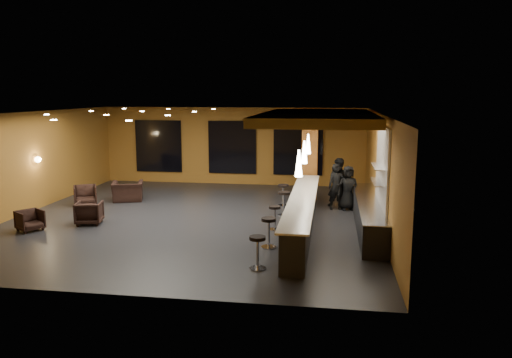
# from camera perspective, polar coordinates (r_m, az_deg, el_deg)

# --- Properties ---
(floor) EXTENTS (12.00, 13.00, 0.10)m
(floor) POSITION_cam_1_polar(r_m,az_deg,el_deg) (16.91, -6.99, -4.62)
(floor) COLOR black
(floor) RESTS_ON ground
(ceiling) EXTENTS (12.00, 13.00, 0.10)m
(ceiling) POSITION_cam_1_polar(r_m,az_deg,el_deg) (16.39, -7.26, 7.66)
(ceiling) COLOR black
(wall_back) EXTENTS (12.00, 0.10, 3.50)m
(wall_back) POSITION_cam_1_polar(r_m,az_deg,el_deg) (22.88, -2.68, 3.79)
(wall_back) COLOR #9C6523
(wall_back) RESTS_ON floor
(wall_front) EXTENTS (12.00, 0.10, 3.50)m
(wall_front) POSITION_cam_1_polar(r_m,az_deg,el_deg) (10.52, -16.82, -3.78)
(wall_front) COLOR #9C6523
(wall_front) RESTS_ON floor
(wall_left) EXTENTS (0.10, 13.00, 3.50)m
(wall_left) POSITION_cam_1_polar(r_m,az_deg,el_deg) (19.10, -24.88, 1.70)
(wall_left) COLOR #9C6523
(wall_left) RESTS_ON floor
(wall_right) EXTENTS (0.10, 13.00, 3.50)m
(wall_right) POSITION_cam_1_polar(r_m,az_deg,el_deg) (16.02, 14.20, 0.91)
(wall_right) COLOR #9C6523
(wall_right) RESTS_ON floor
(wood_soffit) EXTENTS (3.60, 8.00, 0.28)m
(wood_soffit) POSITION_cam_1_polar(r_m,az_deg,el_deg) (16.79, 7.08, 7.06)
(wood_soffit) COLOR olive
(wood_soffit) RESTS_ON ceiling
(window_left) EXTENTS (2.20, 0.06, 2.40)m
(window_left) POSITION_cam_1_polar(r_m,az_deg,el_deg) (23.72, -11.07, 3.71)
(window_left) COLOR black
(window_left) RESTS_ON wall_back
(window_center) EXTENTS (2.20, 0.06, 2.40)m
(window_center) POSITION_cam_1_polar(r_m,az_deg,el_deg) (22.78, -2.74, 3.64)
(window_center) COLOR black
(window_center) RESTS_ON wall_back
(window_right) EXTENTS (2.20, 0.06, 2.40)m
(window_right) POSITION_cam_1_polar(r_m,az_deg,el_deg) (22.38, 4.83, 3.51)
(window_right) COLOR black
(window_right) RESTS_ON wall_back
(tile_backsplash) EXTENTS (0.06, 3.20, 2.40)m
(tile_backsplash) POSITION_cam_1_polar(r_m,az_deg,el_deg) (14.99, 14.25, 1.28)
(tile_backsplash) COLOR white
(tile_backsplash) RESTS_ON wall_right
(bar_counter) EXTENTS (0.60, 8.00, 1.00)m
(bar_counter) POSITION_cam_1_polar(r_m,az_deg,el_deg) (15.23, 5.31, -4.08)
(bar_counter) COLOR black
(bar_counter) RESTS_ON floor
(bar_top) EXTENTS (0.78, 8.10, 0.05)m
(bar_top) POSITION_cam_1_polar(r_m,az_deg,el_deg) (15.11, 5.34, -2.15)
(bar_top) COLOR white
(bar_top) RESTS_ON bar_counter
(prep_counter) EXTENTS (0.70, 6.00, 0.86)m
(prep_counter) POSITION_cam_1_polar(r_m,az_deg,el_deg) (15.75, 12.72, -4.07)
(prep_counter) COLOR black
(prep_counter) RESTS_ON floor
(prep_top) EXTENTS (0.72, 6.00, 0.03)m
(prep_top) POSITION_cam_1_polar(r_m,az_deg,el_deg) (15.65, 12.78, -2.46)
(prep_top) COLOR silver
(prep_top) RESTS_ON prep_counter
(wall_shelf_lower) EXTENTS (0.30, 1.50, 0.03)m
(wall_shelf_lower) POSITION_cam_1_polar(r_m,az_deg,el_deg) (14.84, 13.72, -0.34)
(wall_shelf_lower) COLOR silver
(wall_shelf_lower) RESTS_ON wall_right
(wall_shelf_upper) EXTENTS (0.30, 1.50, 0.03)m
(wall_shelf_upper) POSITION_cam_1_polar(r_m,az_deg,el_deg) (14.77, 13.79, 1.38)
(wall_shelf_upper) COLOR silver
(wall_shelf_upper) RESTS_ON wall_right
(column) EXTENTS (0.60, 0.60, 3.50)m
(column) POSITION_cam_1_polar(r_m,az_deg,el_deg) (19.53, 6.17, 2.71)
(column) COLOR #965521
(column) RESTS_ON floor
(wall_sconce) EXTENTS (0.22, 0.22, 0.22)m
(wall_sconce) POSITION_cam_1_polar(r_m,az_deg,el_deg) (19.42, -23.67, 2.05)
(wall_sconce) COLOR #FFE5B2
(wall_sconce) RESTS_ON wall_left
(pendant_0) EXTENTS (0.20, 0.20, 0.70)m
(pendant_0) POSITION_cam_1_polar(r_m,az_deg,el_deg) (12.91, 4.91, 1.79)
(pendant_0) COLOR white
(pendant_0) RESTS_ON wood_soffit
(pendant_1) EXTENTS (0.20, 0.20, 0.70)m
(pendant_1) POSITION_cam_1_polar(r_m,az_deg,el_deg) (15.39, 5.53, 3.07)
(pendant_1) COLOR white
(pendant_1) RESTS_ON wood_soffit
(pendant_2) EXTENTS (0.20, 0.20, 0.70)m
(pendant_2) POSITION_cam_1_polar(r_m,az_deg,el_deg) (17.87, 5.98, 4.00)
(pendant_2) COLOR white
(pendant_2) RESTS_ON wood_soffit
(staff_a) EXTENTS (0.69, 0.54, 1.66)m
(staff_a) POSITION_cam_1_polar(r_m,az_deg,el_deg) (18.05, 9.17, -0.89)
(staff_a) COLOR black
(staff_a) RESTS_ON floor
(staff_b) EXTENTS (0.89, 0.70, 1.81)m
(staff_b) POSITION_cam_1_polar(r_m,az_deg,el_deg) (18.49, 9.57, -0.42)
(staff_b) COLOR black
(staff_b) RESTS_ON floor
(staff_c) EXTENTS (0.86, 0.66, 1.59)m
(staff_c) POSITION_cam_1_polar(r_m,az_deg,el_deg) (18.11, 10.48, -1.01)
(staff_c) COLOR black
(staff_c) RESTS_ON floor
(armchair_a) EXTENTS (0.96, 0.95, 0.64)m
(armchair_a) POSITION_cam_1_polar(r_m,az_deg,el_deg) (16.71, -24.43, -4.32)
(armchair_a) COLOR black
(armchair_a) RESTS_ON floor
(armchair_b) EXTENTS (0.95, 0.97, 0.73)m
(armchair_b) POSITION_cam_1_polar(r_m,az_deg,el_deg) (16.84, -18.52, -3.68)
(armchair_b) COLOR black
(armchair_b) RESTS_ON floor
(armchair_c) EXTENTS (1.09, 1.10, 0.75)m
(armchair_c) POSITION_cam_1_polar(r_m,az_deg,el_deg) (19.69, -18.93, -1.77)
(armchair_c) COLOR black
(armchair_c) RESTS_ON floor
(armchair_d) EXTENTS (1.42, 1.33, 0.75)m
(armchair_d) POSITION_cam_1_polar(r_m,az_deg,el_deg) (19.99, -14.46, -1.37)
(armchair_d) COLOR black
(armchair_d) RESTS_ON floor
(bar_stool_0) EXTENTS (0.41, 0.41, 0.81)m
(bar_stool_0) POSITION_cam_1_polar(r_m,az_deg,el_deg) (11.92, 0.17, -7.92)
(bar_stool_0) COLOR silver
(bar_stool_0) RESTS_ON floor
(bar_stool_1) EXTENTS (0.42, 0.42, 0.83)m
(bar_stool_1) POSITION_cam_1_polar(r_m,az_deg,el_deg) (13.51, 1.46, -5.70)
(bar_stool_1) COLOR silver
(bar_stool_1) RESTS_ON floor
(bar_stool_2) EXTENTS (0.38, 0.38, 0.75)m
(bar_stool_2) POSITION_cam_1_polar(r_m,az_deg,el_deg) (15.25, 2.15, -4.09)
(bar_stool_2) COLOR silver
(bar_stool_2) RESTS_ON floor
(bar_stool_3) EXTENTS (0.42, 0.42, 0.83)m
(bar_stool_3) POSITION_cam_1_polar(r_m,az_deg,el_deg) (17.01, 3.23, -2.46)
(bar_stool_3) COLOR silver
(bar_stool_3) RESTS_ON floor
(bar_stool_4) EXTENTS (0.41, 0.41, 0.81)m
(bar_stool_4) POSITION_cam_1_polar(r_m,az_deg,el_deg) (18.48, 3.14, -1.52)
(bar_stool_4) COLOR silver
(bar_stool_4) RESTS_ON floor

